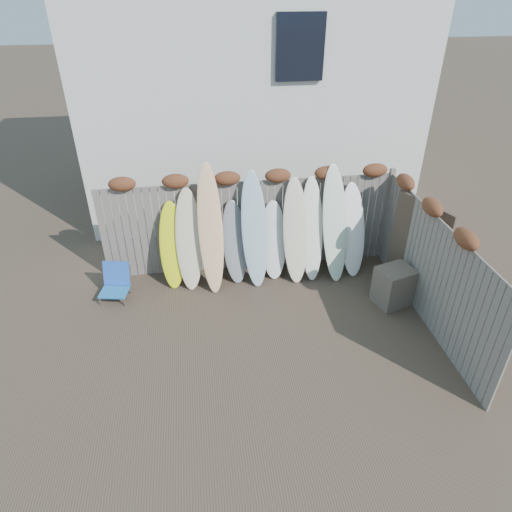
{
  "coord_description": "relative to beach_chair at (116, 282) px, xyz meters",
  "views": [
    {
      "loc": [
        -1.01,
        -5.94,
        5.53
      ],
      "look_at": [
        0.0,
        1.2,
        1.0
      ],
      "focal_mm": 32.0,
      "sensor_mm": 36.0,
      "label": 1
    }
  ],
  "objects": [
    {
      "name": "surfboard_4",
      "position": [
        2.8,
        0.26,
        0.81
      ],
      "size": [
        0.57,
        0.83,
        2.28
      ],
      "primitive_type": "ellipsoid",
      "rotation": [
        -0.31,
        0.0,
        0.06
      ],
      "color": "#96B7C9",
      "rests_on": "ground"
    },
    {
      "name": "lattice_panel",
      "position": [
        5.83,
        -0.66,
        0.66
      ],
      "size": [
        0.55,
        1.24,
        1.97
      ],
      "primitive_type": "cube",
      "rotation": [
        0.0,
        0.0,
        0.39
      ],
      "color": "#2F281C",
      "rests_on": "ground"
    },
    {
      "name": "right_fence",
      "position": [
        5.72,
        -1.44,
        0.82
      ],
      "size": [
        0.28,
        4.4,
        2.24
      ],
      "color": "slate",
      "rests_on": "ground"
    },
    {
      "name": "surfboard_8",
      "position": [
        4.44,
        0.22,
        0.84
      ],
      "size": [
        0.59,
        0.86,
        2.33
      ],
      "primitive_type": "ellipsoid",
      "rotation": [
        -0.31,
        0.0,
        0.1
      ],
      "color": "silver",
      "rests_on": "ground"
    },
    {
      "name": "surfboard_9",
      "position": [
        4.86,
        0.28,
        0.63
      ],
      "size": [
        0.6,
        0.73,
        1.92
      ],
      "primitive_type": "ellipsoid",
      "rotation": [
        -0.31,
        0.0,
        0.1
      ],
      "color": "white",
      "rests_on": "ground"
    },
    {
      "name": "house",
      "position": [
        3.23,
        4.81,
        2.88
      ],
      "size": [
        8.5,
        5.5,
        6.33
      ],
      "color": "silver",
      "rests_on": "ground"
    },
    {
      "name": "surfboard_5",
      "position": [
        3.21,
        0.37,
        0.48
      ],
      "size": [
        0.54,
        0.6,
        1.6
      ],
      "primitive_type": "ellipsoid",
      "rotation": [
        -0.31,
        0.0,
        -0.03
      ],
      "color": "white",
      "rests_on": "ground"
    },
    {
      "name": "surfboard_6",
      "position": [
        3.64,
        0.25,
        0.73
      ],
      "size": [
        0.52,
        0.75,
        2.1
      ],
      "primitive_type": "ellipsoid",
      "rotation": [
        -0.31,
        0.0,
        0.01
      ],
      "color": "beige",
      "rests_on": "ground"
    },
    {
      "name": "beach_chair",
      "position": [
        0.0,
        0.0,
        0.0
      ],
      "size": [
        0.62,
        0.65,
        0.7
      ],
      "color": "#246EB5",
      "rests_on": "ground"
    },
    {
      "name": "back_fence",
      "position": [
        2.78,
        0.7,
        0.86
      ],
      "size": [
        6.05,
        0.28,
        2.24
      ],
      "color": "slate",
      "rests_on": "ground"
    },
    {
      "name": "surfboard_1",
      "position": [
        1.49,
        0.29,
        0.67
      ],
      "size": [
        0.57,
        0.74,
        2.0
      ],
      "primitive_type": "ellipsoid",
      "rotation": [
        -0.31,
        0.0,
        -0.06
      ],
      "color": "beige",
      "rests_on": "ground"
    },
    {
      "name": "surfboard_0",
      "position": [
        1.15,
        0.34,
        0.54
      ],
      "size": [
        0.55,
        0.67,
        1.73
      ],
      "primitive_type": "ellipsoid",
      "rotation": [
        -0.31,
        0.0,
        -0.09
      ],
      "color": "#F5F913",
      "rests_on": "ground"
    },
    {
      "name": "surfboard_3",
      "position": [
        2.41,
        0.34,
        0.52
      ],
      "size": [
        0.55,
        0.65,
        1.68
      ],
      "primitive_type": "ellipsoid",
      "rotation": [
        -0.31,
        0.0,
        0.1
      ],
      "color": "gray",
      "rests_on": "ground"
    },
    {
      "name": "wooden_crate",
      "position": [
        5.33,
        -0.96,
        0.06
      ],
      "size": [
        0.79,
        0.72,
        0.76
      ],
      "primitive_type": "cube",
      "rotation": [
        0.0,
        0.0,
        0.3
      ],
      "color": "#4E433A",
      "rests_on": "ground"
    },
    {
      "name": "surfboard_7",
      "position": [
        3.99,
        0.29,
        0.72
      ],
      "size": [
        0.47,
        0.75,
        2.08
      ],
      "primitive_type": "ellipsoid",
      "rotation": [
        -0.31,
        0.0,
        -0.02
      ],
      "color": "white",
      "rests_on": "ground"
    },
    {
      "name": "surfboard_2",
      "position": [
        1.93,
        0.2,
        0.92
      ],
      "size": [
        0.51,
        0.88,
        2.49
      ],
      "primitive_type": "ellipsoid",
      "rotation": [
        -0.31,
        0.0,
        0.03
      ],
      "color": "#FBC98D",
      "rests_on": "ground"
    },
    {
      "name": "ground",
      "position": [
        2.72,
        -1.69,
        -0.32
      ],
      "size": [
        80.0,
        80.0,
        0.0
      ],
      "primitive_type": "plane",
      "color": "#493A2D"
    }
  ]
}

